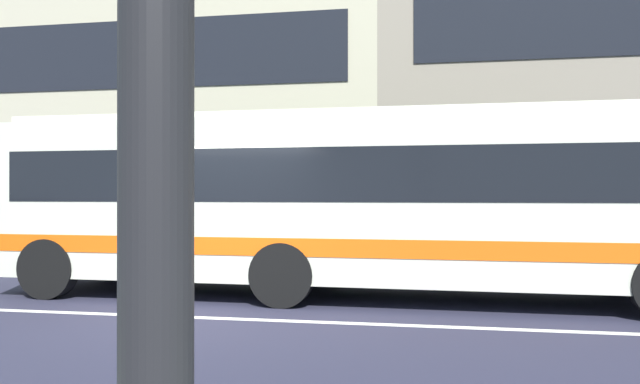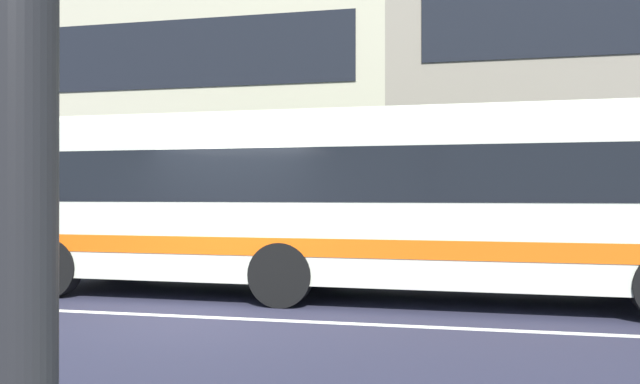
% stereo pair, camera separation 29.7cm
% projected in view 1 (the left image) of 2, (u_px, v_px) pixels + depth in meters
% --- Properties ---
extents(ground_plane, '(160.00, 160.00, 0.00)m').
position_uv_depth(ground_plane, '(208.00, 318.00, 8.61)').
color(ground_plane, '#29293D').
extents(lane_centre_line, '(60.00, 0.16, 0.01)m').
position_uv_depth(lane_centre_line, '(208.00, 318.00, 8.61)').
color(lane_centre_line, silver).
rests_on(lane_centre_line, ground_plane).
extents(hedge_row_far, '(12.08, 1.10, 0.76)m').
position_uv_depth(hedge_row_far, '(376.00, 255.00, 13.65)').
color(hedge_row_far, '#2E7334').
rests_on(hedge_row_far, ground_plane).
extents(apartment_block_left, '(20.83, 10.55, 10.35)m').
position_uv_depth(apartment_block_left, '(127.00, 108.00, 24.35)').
color(apartment_block_left, '#B5AE92').
rests_on(apartment_block_left, ground_plane).
extents(transit_bus, '(11.55, 2.72, 3.07)m').
position_uv_depth(transit_bus, '(339.00, 197.00, 10.40)').
color(transit_bus, beige).
rests_on(transit_bus, ground_plane).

